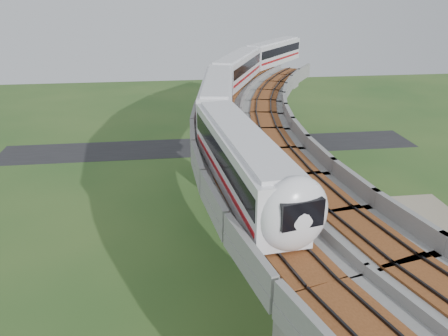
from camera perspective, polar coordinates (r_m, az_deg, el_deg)
The scene contains 12 objects.
ground at distance 37.50m, azimuth 3.24°, elevation -12.75°, with size 160.00×160.00×0.00m, color #2A5220.
dirt_lot at distance 40.63m, azimuth 24.06°, elevation -11.85°, with size 18.00×26.00×0.04m, color gray.
asphalt_road at distance 64.09m, azimuth -1.54°, elevation 2.83°, with size 60.00×8.00×0.03m, color #232326.
viaduct at distance 34.00m, azimuth 9.96°, elevation 0.45°, with size 19.58×73.98×11.40m.
metro_train at distance 47.05m, azimuth 3.06°, elevation 11.08°, with size 20.05×59.21×3.64m.
fence at distance 39.81m, azimuth 17.45°, elevation -10.29°, with size 3.87×38.73×1.50m.
tree_0 at distance 57.23m, azimuth 9.80°, elevation 2.67°, with size 2.44×2.44×3.54m.
tree_1 at distance 50.32m, azimuth 10.29°, elevation -1.19°, with size 2.61×2.61×2.80m.
tree_2 at distance 40.97m, azimuth 10.90°, elevation -6.73°, with size 2.42×2.42×2.93m.
tree_3 at distance 34.81m, azimuth 16.58°, elevation -13.09°, with size 2.86×2.86×3.12m.
car_white at distance 33.36m, azimuth 23.98°, elevation -18.76°, with size 1.50×3.73×1.27m, color silver.
car_dark at distance 44.31m, azimuth 22.99°, elevation -7.64°, with size 1.85×4.56×1.32m, color black.
Camera 1 is at (-5.91, -30.03, 21.66)m, focal length 35.00 mm.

